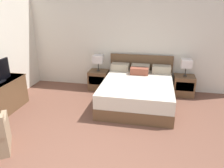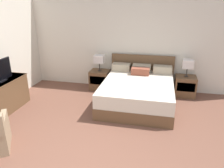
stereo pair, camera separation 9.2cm
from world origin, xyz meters
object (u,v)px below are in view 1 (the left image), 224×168
at_px(table_lamp_right, 186,64).
at_px(bed, 137,91).
at_px(nightstand_left, 99,80).
at_px(dresser, 2,97).
at_px(nightstand_right, 184,86).
at_px(table_lamp_left, 98,59).

bearing_deg(table_lamp_right, bed, -148.12).
relative_size(nightstand_left, table_lamp_right, 1.19).
bearing_deg(table_lamp_right, nightstand_left, -179.97).
relative_size(nightstand_left, dresser, 0.41).
relative_size(bed, nightstand_left, 3.84).
xyz_separation_m(nightstand_left, table_lamp_right, (2.41, 0.00, 0.62)).
xyz_separation_m(nightstand_right, table_lamp_left, (-2.41, 0.00, 0.62)).
height_order(nightstand_right, table_lamp_right, table_lamp_right).
xyz_separation_m(bed, dresser, (-3.01, -1.12, 0.06)).
xyz_separation_m(table_lamp_left, table_lamp_right, (2.41, 0.00, 0.00)).
bearing_deg(dresser, table_lamp_right, 23.88).
relative_size(table_lamp_left, table_lamp_right, 1.00).
relative_size(nightstand_left, nightstand_right, 1.00).
height_order(nightstand_left, table_lamp_left, table_lamp_left).
height_order(bed, table_lamp_left, bed).
distance_m(nightstand_left, dresser, 2.60).
bearing_deg(bed, dresser, -159.65).
height_order(bed, dresser, bed).
height_order(nightstand_left, dresser, dresser).
distance_m(nightstand_right, dresser, 4.61).
xyz_separation_m(bed, table_lamp_right, (1.20, 0.75, 0.58)).
distance_m(nightstand_right, table_lamp_right, 0.62).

